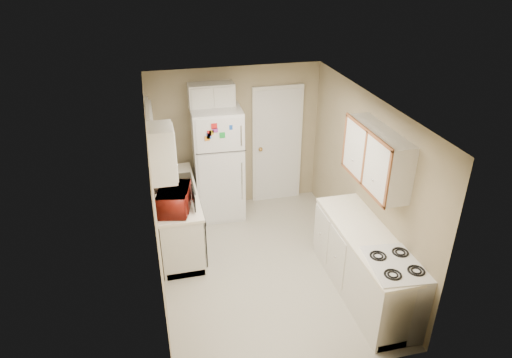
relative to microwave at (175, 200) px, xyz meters
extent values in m
plane|color=beige|center=(1.15, -0.35, -1.05)|extent=(3.80, 3.80, 0.00)
plane|color=white|center=(1.15, -0.35, 1.35)|extent=(3.80, 3.80, 0.00)
plane|color=tan|center=(-0.25, -0.35, 0.15)|extent=(3.80, 3.80, 0.00)
plane|color=tan|center=(2.55, -0.35, 0.15)|extent=(3.80, 3.80, 0.00)
plane|color=tan|center=(1.15, 1.55, 0.15)|extent=(2.80, 2.80, 0.00)
plane|color=tan|center=(1.15, -2.25, 0.15)|extent=(2.80, 2.80, 0.00)
cube|color=silver|center=(0.05, 0.55, -0.60)|extent=(0.60, 1.80, 0.90)
cube|color=black|center=(0.34, -0.05, -0.56)|extent=(0.03, 0.58, 0.72)
cube|color=gray|center=(0.05, 0.70, -0.19)|extent=(0.54, 0.74, 0.16)
imported|color=maroon|center=(0.00, 0.00, 0.00)|extent=(0.63, 0.44, 0.38)
imported|color=white|center=(0.00, 1.12, -0.05)|extent=(0.09, 0.09, 0.20)
cube|color=silver|center=(-0.21, 0.70, 0.55)|extent=(0.10, 0.98, 1.08)
cube|color=silver|center=(-0.10, -0.13, 0.75)|extent=(0.30, 0.45, 0.70)
cube|color=silver|center=(0.79, 1.26, -0.12)|extent=(0.80, 0.77, 1.86)
cube|color=silver|center=(0.75, 1.40, 0.95)|extent=(0.70, 0.30, 0.40)
cube|color=silver|center=(1.85, 1.51, -0.03)|extent=(0.86, 0.06, 2.08)
cube|color=silver|center=(2.25, -1.15, -0.60)|extent=(0.60, 2.00, 0.90)
cube|color=silver|center=(2.30, -1.76, -0.60)|extent=(0.67, 0.80, 0.90)
cube|color=silver|center=(2.40, -0.85, 0.75)|extent=(0.30, 1.20, 0.70)
camera|label=1|loc=(-0.19, -5.34, 3.04)|focal=32.00mm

